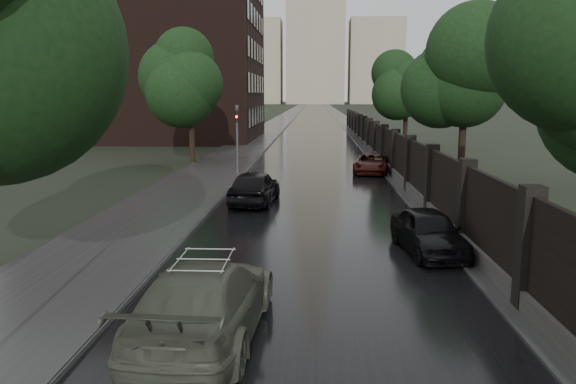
{
  "coord_description": "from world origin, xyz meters",
  "views": [
    {
      "loc": [
        0.09,
        -6.62,
        4.53
      ],
      "look_at": [
        -0.75,
        10.92,
        1.5
      ],
      "focal_mm": 35.0,
      "sensor_mm": 36.0,
      "label": 1
    }
  ],
  "objects": [
    {
      "name": "car_right_far",
      "position": [
        3.4,
        26.29,
        0.58
      ],
      "size": [
        2.48,
        4.43,
        1.17
      ],
      "primitive_type": "imported",
      "rotation": [
        0.0,
        0.0,
        -0.13
      ],
      "color": "black",
      "rests_on": "ground"
    },
    {
      "name": "hatchback_left",
      "position": [
        -2.43,
        16.56,
        0.73
      ],
      "size": [
        2.07,
        4.41,
        1.46
      ],
      "primitive_type": "imported",
      "rotation": [
        0.0,
        0.0,
        3.06
      ],
      "color": "black",
      "rests_on": "ground"
    },
    {
      "name": "verge_right",
      "position": [
        5.5,
        190.0,
        0.04
      ],
      "size": [
        3.0,
        420.0,
        0.08
      ],
      "primitive_type": "cube",
      "color": "#2D2D2D",
      "rests_on": "ground"
    },
    {
      "name": "tree_left_far",
      "position": [
        -8.0,
        30.0,
        5.24
      ],
      "size": [
        4.25,
        4.25,
        7.39
      ],
      "color": "black",
      "rests_on": "ground"
    },
    {
      "name": "car_right_near",
      "position": [
        3.4,
        9.33,
        0.65
      ],
      "size": [
        2.02,
        3.97,
        1.3
      ],
      "primitive_type": "imported",
      "rotation": [
        0.0,
        0.0,
        0.13
      ],
      "color": "black",
      "rests_on": "ground"
    },
    {
      "name": "tree_right_b",
      "position": [
        7.5,
        22.0,
        4.95
      ],
      "size": [
        4.08,
        4.08,
        7.01
      ],
      "color": "black",
      "rests_on": "ground"
    },
    {
      "name": "stalinist_tower",
      "position": [
        0.0,
        300.0,
        38.38
      ],
      "size": [
        92.0,
        30.0,
        159.0
      ],
      "color": "tan",
      "rests_on": "ground"
    },
    {
      "name": "tree_right_c",
      "position": [
        7.5,
        40.0,
        4.95
      ],
      "size": [
        4.08,
        4.08,
        7.01
      ],
      "color": "black",
      "rests_on": "ground"
    },
    {
      "name": "traffic_light",
      "position": [
        -4.3,
        24.99,
        2.4
      ],
      "size": [
        0.16,
        0.32,
        4.0
      ],
      "color": "#59595E",
      "rests_on": "ground"
    },
    {
      "name": "fence_right",
      "position": [
        4.6,
        32.01,
        1.01
      ],
      "size": [
        0.45,
        75.72,
        2.7
      ],
      "color": "#383533",
      "rests_on": "ground"
    },
    {
      "name": "volga_sedan",
      "position": [
        -1.95,
        3.27,
        0.75
      ],
      "size": [
        2.36,
        5.26,
        1.5
      ],
      "primitive_type": "imported",
      "rotation": [
        0.0,
        0.0,
        3.09
      ],
      "color": "#4F5443",
      "rests_on": "ground"
    },
    {
      "name": "sidewalk_left",
      "position": [
        -6.0,
        190.0,
        0.08
      ],
      "size": [
        4.0,
        420.0,
        0.16
      ],
      "primitive_type": "cube",
      "color": "#2D2D2D",
      "rests_on": "ground"
    },
    {
      "name": "road",
      "position": [
        0.0,
        190.0,
        0.01
      ],
      "size": [
        8.0,
        420.0,
        0.02
      ],
      "primitive_type": "cube",
      "color": "black",
      "rests_on": "ground"
    },
    {
      "name": "brick_building",
      "position": [
        -18.0,
        52.0,
        10.0
      ],
      "size": [
        24.0,
        18.0,
        20.0
      ],
      "primitive_type": "cube",
      "color": "black",
      "rests_on": "ground"
    }
  ]
}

